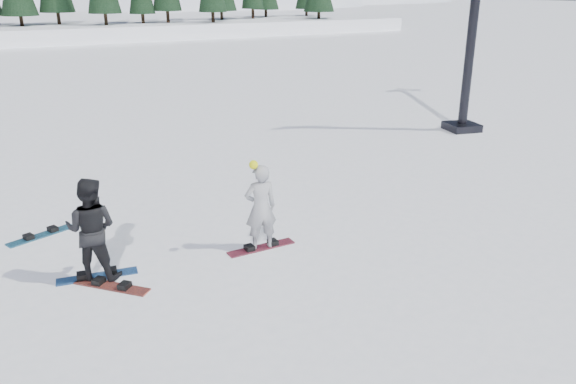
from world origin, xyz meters
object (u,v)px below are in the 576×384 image
object	(u,v)px
lift_tower	(470,49)
snowboarder_man	(91,229)
snowboard_loose_c	(41,235)
snowboarder_woman	(260,207)
snowboard_loose_b	(112,286)

from	to	relation	value
lift_tower	snowboarder_man	size ratio (longest dim) A/B	3.77
snowboarder_man	snowboard_loose_c	distance (m)	2.84
lift_tower	snowboarder_woman	world-z (taller)	lift_tower
snowboarder_woman	snowboarder_man	xyz separation A→B (m)	(-3.32, 0.44, 0.06)
snowboard_loose_b	snowboard_loose_c	distance (m)	3.21
snowboarder_woman	snowboarder_man	distance (m)	3.35
lift_tower	snowboarder_man	world-z (taller)	lift_tower
snowboarder_woman	snowboard_loose_b	bearing A→B (deg)	10.31
snowboarder_woman	snowboard_loose_c	xyz separation A→B (m)	(-4.01, 3.01, -0.93)
snowboarder_man	snowboard_loose_c	xyz separation A→B (m)	(-0.69, 2.57, -0.99)
lift_tower	snowboard_loose_b	bearing A→B (deg)	-145.91
snowboard_loose_b	snowboard_loose_c	world-z (taller)	same
snowboarder_woman	snowboard_loose_c	distance (m)	5.10
snowboarder_man	snowboard_loose_b	world-z (taller)	snowboarder_man
snowboarder_woman	snowboarder_man	bearing A→B (deg)	1.10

